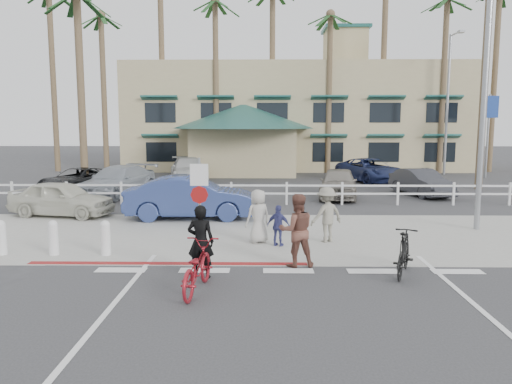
{
  "coord_description": "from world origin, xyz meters",
  "views": [
    {
      "loc": [
        -0.59,
        -10.91,
        3.47
      ],
      "look_at": [
        -0.82,
        3.61,
        1.5
      ],
      "focal_mm": 35.0,
      "sensor_mm": 36.0,
      "label": 1
    }
  ],
  "objects_px": {
    "sign_post": "(200,201)",
    "bike_black": "(404,252)",
    "car_white_sedan": "(191,198)",
    "car_red_compact": "(62,198)",
    "bike_red": "(197,268)"
  },
  "relations": [
    {
      "from": "sign_post",
      "to": "car_red_compact",
      "type": "relative_size",
      "value": 0.73
    },
    {
      "from": "bike_black",
      "to": "car_white_sedan",
      "type": "relative_size",
      "value": 0.37
    },
    {
      "from": "car_red_compact",
      "to": "bike_red",
      "type": "bearing_deg",
      "value": -131.96
    },
    {
      "from": "sign_post",
      "to": "car_white_sedan",
      "type": "relative_size",
      "value": 0.6
    },
    {
      "from": "sign_post",
      "to": "bike_black",
      "type": "distance_m",
      "value": 5.36
    },
    {
      "from": "sign_post",
      "to": "bike_red",
      "type": "height_order",
      "value": "sign_post"
    },
    {
      "from": "sign_post",
      "to": "bike_red",
      "type": "xyz_separation_m",
      "value": [
        0.32,
        -3.09,
        -0.93
      ]
    },
    {
      "from": "bike_black",
      "to": "car_white_sedan",
      "type": "xyz_separation_m",
      "value": [
        -5.93,
        6.91,
        0.25
      ]
    },
    {
      "from": "sign_post",
      "to": "bike_black",
      "type": "relative_size",
      "value": 1.62
    },
    {
      "from": "sign_post",
      "to": "car_red_compact",
      "type": "distance_m",
      "value": 8.18
    },
    {
      "from": "car_red_compact",
      "to": "sign_post",
      "type": "bearing_deg",
      "value": -120.86
    },
    {
      "from": "sign_post",
      "to": "car_red_compact",
      "type": "height_order",
      "value": "sign_post"
    },
    {
      "from": "bike_red",
      "to": "car_red_compact",
      "type": "xyz_separation_m",
      "value": [
        -6.31,
        8.61,
        0.15
      ]
    },
    {
      "from": "sign_post",
      "to": "bike_red",
      "type": "relative_size",
      "value": 1.45
    },
    {
      "from": "sign_post",
      "to": "bike_black",
      "type": "bearing_deg",
      "value": -20.39
    }
  ]
}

